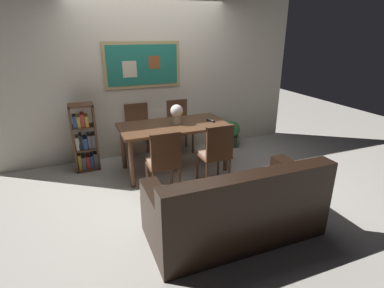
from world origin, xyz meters
name	(u,v)px	position (x,y,z in m)	size (l,w,h in m)	color
ground_plane	(179,181)	(0.00, 0.00, 0.00)	(12.00, 12.00, 0.00)	#B7B2A8
wall_back_with_painting	(152,78)	(0.00, 1.29, 1.30)	(5.20, 0.14, 2.60)	beige
dining_table	(174,130)	(0.07, 0.40, 0.64)	(1.60, 0.83, 0.73)	brown
dining_chair_near_right	(216,150)	(0.42, -0.33, 0.54)	(0.40, 0.41, 0.91)	brown
dining_chair_near_left	(164,159)	(-0.31, -0.35, 0.54)	(0.40, 0.41, 0.91)	brown
dining_chair_far_right	(179,121)	(0.41, 1.15, 0.54)	(0.40, 0.41, 0.91)	brown
dining_chair_far_left	(138,127)	(-0.32, 1.12, 0.54)	(0.40, 0.41, 0.91)	brown
leather_couch	(236,210)	(0.14, -1.40, 0.31)	(1.80, 0.84, 0.84)	black
bookshelf	(85,141)	(-1.19, 0.93, 0.46)	(0.36, 0.28, 1.04)	brown
potted_ivy	(231,133)	(1.40, 0.98, 0.25)	(0.31, 0.32, 0.50)	#4C4742
flower_vase	(177,113)	(0.13, 0.41, 0.90)	(0.19, 0.19, 0.29)	tan
tv_remote	(211,121)	(0.66, 0.35, 0.74)	(0.08, 0.16, 0.02)	black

